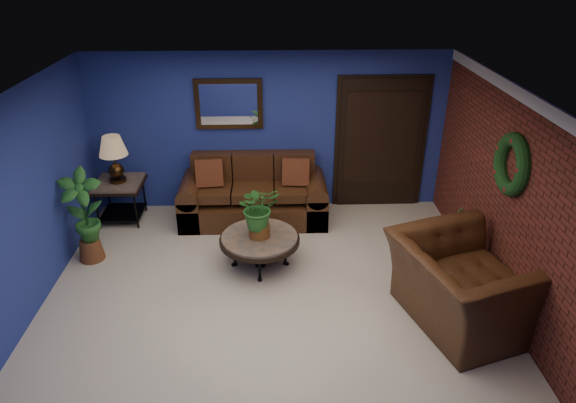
{
  "coord_description": "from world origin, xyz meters",
  "views": [
    {
      "loc": [
        0.05,
        -5.1,
        3.89
      ],
      "look_at": [
        0.23,
        0.55,
        1.03
      ],
      "focal_mm": 32.0,
      "sensor_mm": 36.0,
      "label": 1
    }
  ],
  "objects_px": {
    "armchair": "(464,285)",
    "coffee_table": "(260,240)",
    "sofa": "(254,198)",
    "side_chair": "(290,186)",
    "end_table": "(120,190)",
    "table_lamp": "(114,154)"
  },
  "relations": [
    {
      "from": "armchair",
      "to": "coffee_table",
      "type": "bearing_deg",
      "value": 44.61
    },
    {
      "from": "sofa",
      "to": "coffee_table",
      "type": "height_order",
      "value": "sofa"
    },
    {
      "from": "coffee_table",
      "to": "armchair",
      "type": "xyz_separation_m",
      "value": [
        2.29,
        -1.2,
        0.09
      ]
    },
    {
      "from": "sofa",
      "to": "coffee_table",
      "type": "bearing_deg",
      "value": -85.27
    },
    {
      "from": "side_chair",
      "to": "armchair",
      "type": "bearing_deg",
      "value": -44.95
    },
    {
      "from": "end_table",
      "to": "table_lamp",
      "type": "height_order",
      "value": "table_lamp"
    },
    {
      "from": "table_lamp",
      "to": "armchair",
      "type": "distance_m",
      "value": 5.17
    },
    {
      "from": "coffee_table",
      "to": "table_lamp",
      "type": "height_order",
      "value": "table_lamp"
    },
    {
      "from": "sofa",
      "to": "end_table",
      "type": "relative_size",
      "value": 3.11
    },
    {
      "from": "coffee_table",
      "to": "armchair",
      "type": "height_order",
      "value": "armchair"
    },
    {
      "from": "coffee_table",
      "to": "side_chair",
      "type": "distance_m",
      "value": 1.5
    },
    {
      "from": "table_lamp",
      "to": "sofa",
      "type": "bearing_deg",
      "value": 0.96
    },
    {
      "from": "sofa",
      "to": "end_table",
      "type": "xyz_separation_m",
      "value": [
        -2.05,
        -0.03,
        0.18
      ]
    },
    {
      "from": "end_table",
      "to": "table_lamp",
      "type": "distance_m",
      "value": 0.6
    },
    {
      "from": "table_lamp",
      "to": "armchair",
      "type": "height_order",
      "value": "table_lamp"
    },
    {
      "from": "sofa",
      "to": "table_lamp",
      "type": "bearing_deg",
      "value": -179.04
    },
    {
      "from": "sofa",
      "to": "armchair",
      "type": "distance_m",
      "value": 3.54
    },
    {
      "from": "sofa",
      "to": "table_lamp",
      "type": "relative_size",
      "value": 3.22
    },
    {
      "from": "coffee_table",
      "to": "end_table",
      "type": "bearing_deg",
      "value": 147.86
    },
    {
      "from": "coffee_table",
      "to": "side_chair",
      "type": "relative_size",
      "value": 1.18
    },
    {
      "from": "table_lamp",
      "to": "armchair",
      "type": "bearing_deg",
      "value": -29.9
    },
    {
      "from": "coffee_table",
      "to": "table_lamp",
      "type": "distance_m",
      "value": 2.65
    }
  ]
}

